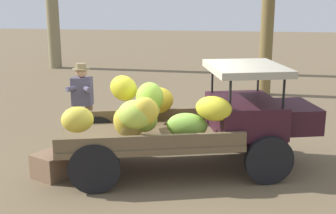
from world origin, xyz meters
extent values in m
plane|color=brown|center=(0.00, 0.00, 0.00)|extent=(60.00, 60.00, 0.00)
cube|color=#31141E|center=(0.14, -0.18, 0.45)|extent=(3.98, 1.47, 0.16)
cylinder|color=black|center=(1.33, 0.97, 0.40)|extent=(0.82, 0.35, 0.81)
cylinder|color=black|center=(1.75, -0.57, 0.40)|extent=(0.82, 0.35, 0.81)
cylinder|color=black|center=(-1.37, 0.24, 0.40)|extent=(0.82, 0.35, 0.81)
cylinder|color=black|center=(-0.96, -1.31, 0.40)|extent=(0.82, 0.35, 0.81)
cube|color=brown|center=(-0.30, -0.30, 0.63)|extent=(3.35, 2.44, 0.10)
cube|color=brown|center=(-0.50, 0.47, 0.79)|extent=(2.92, 0.86, 0.22)
cube|color=brown|center=(-0.09, -1.07, 0.79)|extent=(2.92, 0.86, 0.22)
cube|color=#31141E|center=(1.35, 0.15, 0.96)|extent=(1.46, 1.75, 0.55)
cube|color=#31141E|center=(2.21, 0.38, 0.90)|extent=(0.95, 1.21, 0.44)
cylinder|color=black|center=(1.60, 0.88, 1.51)|extent=(0.04, 0.04, 0.55)
cylinder|color=black|center=(1.94, -0.36, 1.51)|extent=(0.04, 0.04, 0.55)
cylinder|color=black|center=(0.75, 0.65, 1.51)|extent=(0.04, 0.04, 0.55)
cylinder|color=black|center=(1.09, -0.59, 1.51)|extent=(0.04, 0.04, 0.55)
cube|color=#A8A18B|center=(1.35, 0.15, 1.78)|extent=(1.57, 1.79, 0.12)
ellipsoid|color=gold|center=(-0.32, -0.19, 1.09)|extent=(0.65, 0.66, 0.51)
ellipsoid|color=yellow|center=(-0.25, 0.38, 1.11)|extent=(0.80, 0.75, 0.51)
ellipsoid|color=yellow|center=(-0.24, -0.90, 1.24)|extent=(0.51, 0.51, 0.54)
ellipsoid|color=gold|center=(-1.29, -1.03, 1.10)|extent=(0.65, 0.63, 0.47)
ellipsoid|color=gold|center=(-0.77, -0.03, 1.41)|extent=(0.70, 0.74, 0.60)
ellipsoid|color=#90C037|center=(-0.26, -0.31, 1.33)|extent=(0.52, 0.61, 0.63)
ellipsoid|color=#95B63E|center=(-0.30, -0.54, 0.99)|extent=(0.64, 0.63, 0.46)
ellipsoid|color=#B5D247|center=(-0.38, -0.89, 1.18)|extent=(0.68, 0.69, 0.57)
ellipsoid|color=#84BB41|center=(0.40, -0.52, 0.92)|extent=(0.69, 0.39, 0.43)
ellipsoid|color=gold|center=(-0.60, -0.64, 0.97)|extent=(0.57, 0.56, 0.56)
ellipsoid|color=tan|center=(-0.54, -0.57, 0.93)|extent=(0.77, 0.74, 0.61)
ellipsoid|color=yellow|center=(0.83, -0.59, 1.24)|extent=(0.70, 0.55, 0.42)
cylinder|color=olive|center=(-1.74, 0.93, 0.42)|extent=(0.15, 0.15, 0.84)
cylinder|color=olive|center=(-2.00, 0.92, 0.42)|extent=(0.15, 0.15, 0.84)
cube|color=#545067|center=(-1.87, 0.92, 1.12)|extent=(0.41, 0.25, 0.56)
cylinder|color=#545067|center=(-1.76, 0.83, 1.20)|extent=(0.33, 0.37, 0.10)
cylinder|color=#545067|center=(-1.96, 0.82, 1.20)|extent=(0.32, 0.38, 0.10)
sphere|color=tan|center=(-1.87, 0.92, 1.51)|extent=(0.22, 0.22, 0.22)
cylinder|color=#8A7953|center=(-1.87, 0.92, 1.58)|extent=(0.34, 0.34, 0.02)
cylinder|color=#8A7953|center=(-1.87, 0.92, 1.64)|extent=(0.20, 0.20, 0.10)
cube|color=#7F6046|center=(-1.87, -0.82, 0.21)|extent=(0.68, 0.67, 0.42)
camera|label=1|loc=(1.08, -7.54, 3.03)|focal=47.82mm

